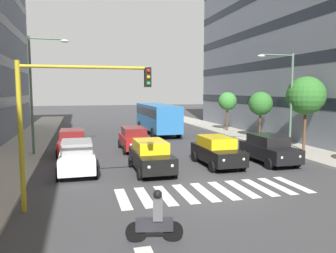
# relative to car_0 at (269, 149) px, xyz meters

# --- Properties ---
(ground_plane) EXTENTS (180.00, 180.00, 0.00)m
(ground_plane) POSITION_rel_car_0_xyz_m (5.50, 4.50, -0.89)
(ground_plane) COLOR #38383A
(building_left_block_0) EXTENTS (11.53, 25.78, 27.61)m
(building_left_block_0) POSITION_rel_car_0_xyz_m (-11.84, -14.13, 12.92)
(building_left_block_0) COLOR slate
(building_left_block_0) RESTS_ON ground_plane
(crosswalk_markings) EXTENTS (8.55, 2.80, 0.01)m
(crosswalk_markings) POSITION_rel_car_0_xyz_m (5.50, 4.50, -0.88)
(crosswalk_markings) COLOR silver
(crosswalk_markings) RESTS_ON ground_plane
(car_0) EXTENTS (2.02, 4.44, 1.72)m
(car_0) POSITION_rel_car_0_xyz_m (0.00, 0.00, 0.00)
(car_0) COLOR black
(car_0) RESTS_ON ground_plane
(car_1) EXTENTS (2.02, 4.44, 1.72)m
(car_1) POSITION_rel_car_0_xyz_m (3.36, -0.17, 0.00)
(car_1) COLOR black
(car_1) RESTS_ON ground_plane
(car_2) EXTENTS (2.02, 4.44, 1.72)m
(car_2) POSITION_rel_car_0_xyz_m (7.47, 0.34, 0.00)
(car_2) COLOR black
(car_2) RESTS_ON ground_plane
(car_3) EXTENTS (2.02, 4.44, 1.72)m
(car_3) POSITION_rel_car_0_xyz_m (11.37, -0.53, 0.00)
(car_3) COLOR silver
(car_3) RESTS_ON ground_plane
(car_row2_0) EXTENTS (2.02, 4.44, 1.72)m
(car_row2_0) POSITION_rel_car_0_xyz_m (7.29, -6.50, 0.00)
(car_row2_0) COLOR maroon
(car_row2_0) RESTS_ON ground_plane
(car_row2_1) EXTENTS (2.02, 4.44, 1.72)m
(car_row2_1) POSITION_rel_car_0_xyz_m (11.71, -6.09, 0.00)
(car_row2_1) COLOR maroon
(car_row2_1) RESTS_ON ground_plane
(bus_behind_traffic) EXTENTS (2.78, 10.50, 3.00)m
(bus_behind_traffic) POSITION_rel_car_0_xyz_m (3.36, -15.77, 0.97)
(bus_behind_traffic) COLOR #286BAD
(bus_behind_traffic) RESTS_ON ground_plane
(motorcycle_with_rider) EXTENTS (1.68, 0.47, 1.57)m
(motorcycle_with_rider) POSITION_rel_car_0_xyz_m (9.12, 8.67, -0.24)
(motorcycle_with_rider) COLOR black
(motorcycle_with_rider) RESTS_ON ground_plane
(traffic_light_gantry) EXTENTS (4.87, 0.36, 5.50)m
(traffic_light_gantry) POSITION_rel_car_0_xyz_m (11.82, 5.04, 2.85)
(traffic_light_gantry) COLOR #AD991E
(traffic_light_gantry) RESTS_ON ground_plane
(street_lamp_left) EXTENTS (2.81, 0.28, 6.86)m
(street_lamp_left) POSITION_rel_car_0_xyz_m (-2.78, -2.52, 3.47)
(street_lamp_left) COLOR #4C6B56
(street_lamp_left) RESTS_ON sidewalk_left
(street_lamp_right) EXTENTS (2.62, 0.28, 7.86)m
(street_lamp_right) POSITION_rel_car_0_xyz_m (13.87, -6.04, 3.98)
(street_lamp_right) COLOR #4C6B56
(street_lamp_right) RESTS_ON sidewalk_right
(street_tree_1) EXTENTS (2.72, 2.72, 5.30)m
(street_tree_1) POSITION_rel_car_0_xyz_m (-4.42, -2.51, 3.19)
(street_tree_1) COLOR #513823
(street_tree_1) RESTS_ON sidewalk_left
(street_tree_2) EXTENTS (2.13, 2.13, 4.19)m
(street_tree_2) POSITION_rel_car_0_xyz_m (-4.63, -8.93, 2.37)
(street_tree_2) COLOR #513823
(street_tree_2) RESTS_ON sidewalk_left
(street_tree_3) EXTENTS (1.98, 1.98, 4.14)m
(street_tree_3) POSITION_rel_car_0_xyz_m (-4.31, -15.16, 2.39)
(street_tree_3) COLOR #513823
(street_tree_3) RESTS_ON sidewalk_left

